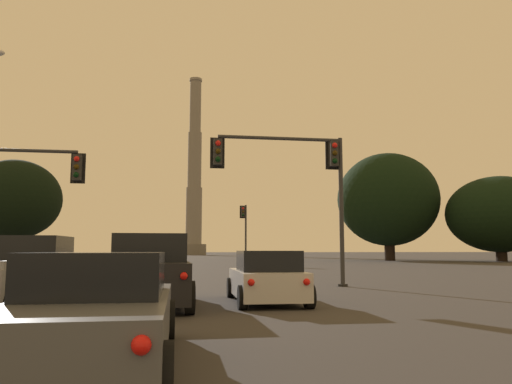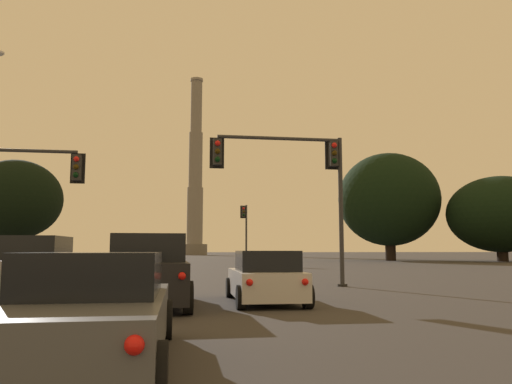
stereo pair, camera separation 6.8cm
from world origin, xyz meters
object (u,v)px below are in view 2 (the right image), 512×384
at_px(pickup_truck_left_lane_front, 6,278).
at_px(smokestack, 195,184).
at_px(traffic_light_overhead_right, 298,171).
at_px(suv_center_lane_front, 149,271).
at_px(sedan_center_lane_second, 92,313).
at_px(traffic_light_overhead_left, 8,181).
at_px(traffic_light_far_right, 245,225).
at_px(hatchback_right_lane_front, 265,278).

height_order(pickup_truck_left_lane_front, smokestack, smokestack).
bearing_deg(traffic_light_overhead_right, suv_center_lane_front, -132.71).
distance_m(pickup_truck_left_lane_front, smokestack, 127.73).
height_order(pickup_truck_left_lane_front, sedan_center_lane_second, pickup_truck_left_lane_front).
relative_size(traffic_light_overhead_left, traffic_light_far_right, 0.94).
bearing_deg(traffic_light_far_right, smokestack, 91.45).
xyz_separation_m(hatchback_right_lane_front, traffic_light_far_right, (3.93, 34.69, 3.17)).
relative_size(pickup_truck_left_lane_front, traffic_light_far_right, 0.95).
height_order(hatchback_right_lane_front, suv_center_lane_front, suv_center_lane_front).
bearing_deg(traffic_light_far_right, pickup_truck_left_lane_front, -106.03).
xyz_separation_m(traffic_light_overhead_right, traffic_light_far_right, (1.62, 29.10, -0.80)).
height_order(traffic_light_overhead_left, smokestack, smokestack).
distance_m(sedan_center_lane_second, traffic_light_overhead_right, 14.56).
xyz_separation_m(traffic_light_overhead_left, smokestack, (10.78, 117.89, 15.42)).
relative_size(suv_center_lane_front, smokestack, 0.10).
relative_size(suv_center_lane_front, pickup_truck_left_lane_front, 0.89).
bearing_deg(sedan_center_lane_second, suv_center_lane_front, 87.20).
relative_size(pickup_truck_left_lane_front, traffic_light_overhead_right, 0.92).
height_order(hatchback_right_lane_front, sedan_center_lane_second, hatchback_right_lane_front).
distance_m(hatchback_right_lane_front, pickup_truck_left_lane_front, 6.53).
bearing_deg(smokestack, pickup_truck_left_lane_front, -93.65).
relative_size(hatchback_right_lane_front, traffic_light_far_right, 0.71).
bearing_deg(smokestack, traffic_light_overhead_right, -89.68).
height_order(sedan_center_lane_second, traffic_light_far_right, traffic_light_far_right).
height_order(suv_center_lane_front, smokestack, smokestack).
bearing_deg(pickup_truck_left_lane_front, traffic_light_far_right, 76.45).
distance_m(hatchback_right_lane_front, suv_center_lane_front, 3.18).
height_order(hatchback_right_lane_front, traffic_light_overhead_right, traffic_light_overhead_right).
bearing_deg(pickup_truck_left_lane_front, sedan_center_lane_second, -61.05).
height_order(traffic_light_overhead_left, traffic_light_far_right, traffic_light_far_right).
relative_size(traffic_light_far_right, smokestack, 0.12).
xyz_separation_m(suv_center_lane_front, traffic_light_far_right, (7.08, 35.02, 2.94)).
xyz_separation_m(traffic_light_far_right, smokestack, (-2.29, 90.12, 15.77)).
distance_m(pickup_truck_left_lane_front, traffic_light_overhead_right, 11.74).
distance_m(suv_center_lane_front, traffic_light_overhead_left, 9.96).
bearing_deg(suv_center_lane_front, traffic_light_overhead_right, 45.94).
distance_m(pickup_truck_left_lane_front, traffic_light_overhead_left, 9.27).
height_order(suv_center_lane_front, traffic_light_overhead_right, traffic_light_overhead_right).
height_order(pickup_truck_left_lane_front, traffic_light_overhead_left, traffic_light_overhead_left).
bearing_deg(hatchback_right_lane_front, suv_center_lane_front, -173.14).
bearing_deg(suv_center_lane_front, hatchback_right_lane_front, 4.69).
relative_size(suv_center_lane_front, sedan_center_lane_second, 1.05).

